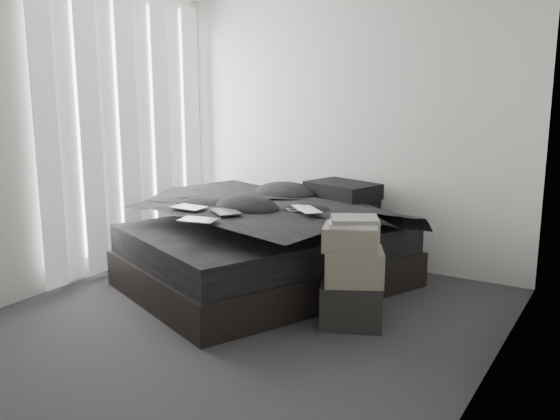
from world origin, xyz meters
The scene contains 23 objects.
floor centered at (0.00, 0.00, 0.00)m, with size 3.60×4.20×0.01m, color #2E2E30.
wall_back centered at (0.00, 2.10, 1.30)m, with size 3.60×0.01×2.60m, color silver.
wall_left centered at (-1.80, 0.00, 1.30)m, with size 0.01×4.20×2.60m, color silver.
wall_right centered at (1.80, 0.00, 1.30)m, with size 0.01×4.20×2.60m, color silver.
window_left centered at (-1.78, 0.90, 1.35)m, with size 0.02×2.00×2.30m, color white.
curtain_left centered at (-1.73, 0.90, 1.28)m, with size 0.06×2.12×2.48m, color white.
bed centered at (-0.27, 1.02, 0.15)m, with size 1.71×2.25×0.31m, color black.
mattress centered at (-0.27, 1.02, 0.43)m, with size 1.64×2.19×0.24m, color black.
duvet centered at (-0.29, 0.97, 0.68)m, with size 1.66×1.92×0.26m, color black.
pillow_lower centered at (0.03, 1.84, 0.62)m, with size 0.68×0.46×0.15m, color black.
pillow_upper centered at (0.09, 1.79, 0.77)m, with size 0.63×0.44×0.14m, color black.
laptop centered at (0.13, 0.90, 0.82)m, with size 0.36×0.23×0.03m, color silver.
comic_a centered at (-0.76, 0.58, 0.81)m, with size 0.28×0.19×0.01m, color black.
comic_b centered at (-0.39, 0.60, 0.82)m, with size 0.28×0.19×0.01m, color black.
comic_c centered at (-0.40, 0.24, 0.83)m, with size 0.28×0.19×0.01m, color black.
side_stand centered at (-0.96, 0.99, 0.34)m, with size 0.37×0.37×0.67m, color black.
papers centered at (-0.95, 0.98, 0.68)m, with size 0.26×0.19×0.01m, color white.
floor_books centered at (-1.22, 0.59, 0.06)m, with size 0.13×0.18×0.13m, color black.
box_lower centered at (0.75, 0.56, 0.17)m, with size 0.45×0.35×0.33m, color black.
box_mid centered at (0.77, 0.56, 0.46)m, with size 0.42×0.33×0.25m, color #686152.
box_upper centered at (0.74, 0.56, 0.67)m, with size 0.40×0.32×0.18m, color #686152.
art_book_white centered at (0.75, 0.56, 0.78)m, with size 0.34×0.27×0.03m, color silver.
art_book_snake centered at (0.77, 0.56, 0.81)m, with size 0.33×0.26×0.03m, color silver.
Camera 1 is at (2.52, -3.45, 1.79)m, focal length 40.00 mm.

